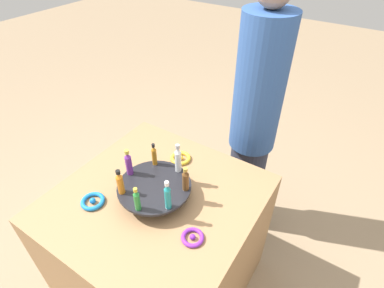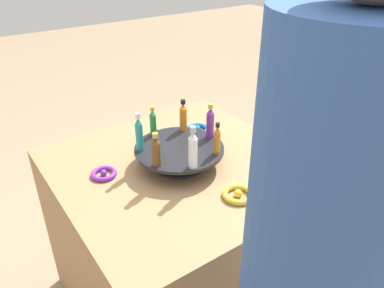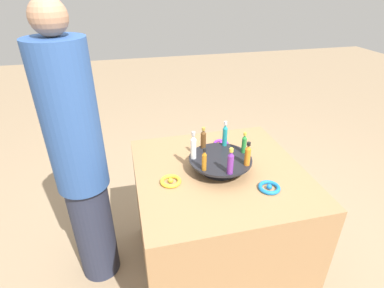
{
  "view_description": "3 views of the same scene",
  "coord_description": "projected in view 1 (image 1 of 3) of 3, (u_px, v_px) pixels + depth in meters",
  "views": [
    {
      "loc": [
        -0.65,
        0.69,
        1.81
      ],
      "look_at": [
        -0.05,
        -0.23,
        0.94
      ],
      "focal_mm": 28.0,
      "sensor_mm": 36.0,
      "label": 1
    },
    {
      "loc": [
        -0.65,
        -1.0,
        1.52
      ],
      "look_at": [
        -0.03,
        -0.12,
        0.91
      ],
      "focal_mm": 35.0,
      "sensor_mm": 36.0,
      "label": 2
    },
    {
      "loc": [
        1.26,
        -0.46,
        1.66
      ],
      "look_at": [
        -0.03,
        -0.15,
        0.92
      ],
      "focal_mm": 28.0,
      "sensor_mm": 36.0,
      "label": 3
    }
  ],
  "objects": [
    {
      "name": "ribbon_bow_blue",
      "position": [
        93.0,
        201.0,
        1.35
      ],
      "size": [
        0.11,
        0.11,
        0.03
      ],
      "color": "blue",
      "rests_on": "party_table"
    },
    {
      "name": "bottle_purple",
      "position": [
        129.0,
        163.0,
        1.36
      ],
      "size": [
        0.03,
        0.03,
        0.14
      ],
      "color": "#702D93",
      "rests_on": "display_stand"
    },
    {
      "name": "bottle_clear",
      "position": [
        178.0,
        159.0,
        1.36
      ],
      "size": [
        0.03,
        0.03,
        0.15
      ],
      "color": "silver",
      "rests_on": "display_stand"
    },
    {
      "name": "person_figure",
      "position": [
        254.0,
        124.0,
        1.75
      ],
      "size": [
        0.27,
        0.27,
        1.6
      ],
      "rotation": [
        0.0,
        0.0,
        1.34
      ],
      "color": "#282D42",
      "rests_on": "ground_plane"
    },
    {
      "name": "ribbon_bow_purple",
      "position": [
        193.0,
        237.0,
        1.2
      ],
      "size": [
        0.09,
        0.09,
        0.02
      ],
      "color": "purple",
      "rests_on": "party_table"
    },
    {
      "name": "bottle_brown",
      "position": [
        186.0,
        180.0,
        1.28
      ],
      "size": [
        0.03,
        0.03,
        0.12
      ],
      "color": "brown",
      "rests_on": "display_stand"
    },
    {
      "name": "ground_plane",
      "position": [
        165.0,
        279.0,
        1.85
      ],
      "size": [
        12.0,
        12.0,
        0.0
      ],
      "primitive_type": "plane",
      "color": "#997F60"
    },
    {
      "name": "bottle_teal",
      "position": [
        168.0,
        196.0,
        1.19
      ],
      "size": [
        0.03,
        0.03,
        0.15
      ],
      "color": "teal",
      "rests_on": "display_stand"
    },
    {
      "name": "bottle_amber",
      "position": [
        154.0,
        155.0,
        1.41
      ],
      "size": [
        0.02,
        0.02,
        0.12
      ],
      "color": "#AD6B19",
      "rests_on": "display_stand"
    },
    {
      "name": "display_stand",
      "position": [
        155.0,
        189.0,
        1.35
      ],
      "size": [
        0.33,
        0.33,
        0.08
      ],
      "color": "black",
      "rests_on": "party_table"
    },
    {
      "name": "bottle_orange",
      "position": [
        120.0,
        183.0,
        1.26
      ],
      "size": [
        0.03,
        0.03,
        0.13
      ],
      "color": "orange",
      "rests_on": "display_stand"
    },
    {
      "name": "ribbon_bow_gold",
      "position": [
        181.0,
        158.0,
        1.58
      ],
      "size": [
        0.11,
        0.11,
        0.03
      ],
      "color": "gold",
      "rests_on": "party_table"
    },
    {
      "name": "party_table",
      "position": [
        161.0,
        244.0,
        1.62
      ],
      "size": [
        0.89,
        0.89,
        0.76
      ],
      "color": "#9E754C",
      "rests_on": "ground_plane"
    },
    {
      "name": "bottle_green",
      "position": [
        137.0,
        200.0,
        1.2
      ],
      "size": [
        0.03,
        0.03,
        0.12
      ],
      "color": "#288438",
      "rests_on": "display_stand"
    }
  ]
}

